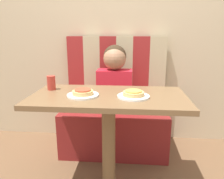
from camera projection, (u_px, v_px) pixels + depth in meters
wall_back at (117, 21)px, 2.29m from camera, size 7.00×0.05×2.60m
booth_seat at (114, 129)px, 2.25m from camera, size 1.04×0.55×0.45m
booth_backrest at (116, 70)px, 2.33m from camera, size 1.04×0.06×0.70m
dining_table at (109, 110)px, 1.57m from camera, size 1.09×0.57×0.76m
person at (115, 75)px, 2.11m from camera, size 0.34×0.24×0.63m
plate_left at (83, 95)px, 1.52m from camera, size 0.22×0.22×0.01m
plate_right at (133, 96)px, 1.49m from camera, size 0.22×0.22×0.01m
pizza_left at (83, 92)px, 1.51m from camera, size 0.14×0.14×0.04m
pizza_right at (133, 93)px, 1.48m from camera, size 0.14×0.14×0.04m
drinking_cup at (51, 83)px, 1.67m from camera, size 0.06×0.06×0.11m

